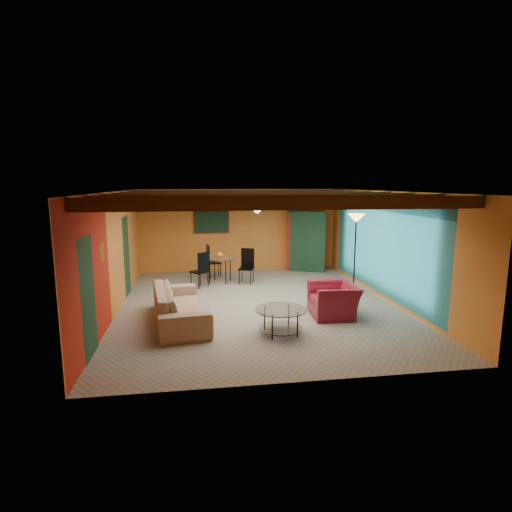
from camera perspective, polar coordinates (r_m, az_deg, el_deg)
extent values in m
cube|color=gray|center=(9.99, 0.17, -6.71)|extent=(6.50, 8.00, 0.01)
cube|color=silver|center=(9.57, 0.18, 8.97)|extent=(6.50, 8.00, 0.01)
cube|color=orange|center=(13.62, -2.40, 3.59)|extent=(6.50, 0.02, 2.70)
cube|color=#A02012|center=(9.74, -19.07, 0.45)|extent=(0.02, 8.00, 2.70)
cube|color=teal|center=(10.68, 17.69, 1.33)|extent=(0.02, 8.00, 2.70)
imported|color=#90755D|center=(8.80, -10.55, -6.71)|extent=(1.30, 2.63, 0.74)
imported|color=maroon|center=(9.22, 10.74, -6.00)|extent=(1.02, 1.16, 0.72)
cube|color=maroon|center=(13.79, 6.88, 1.98)|extent=(1.22, 0.92, 1.93)
cube|color=black|center=(13.48, -6.21, 4.75)|extent=(1.05, 0.03, 0.65)
imported|color=#26661E|center=(13.68, 6.98, 6.94)|extent=(0.42, 0.37, 0.46)
imported|color=orange|center=(11.98, -5.08, 1.59)|extent=(0.24, 0.24, 0.20)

